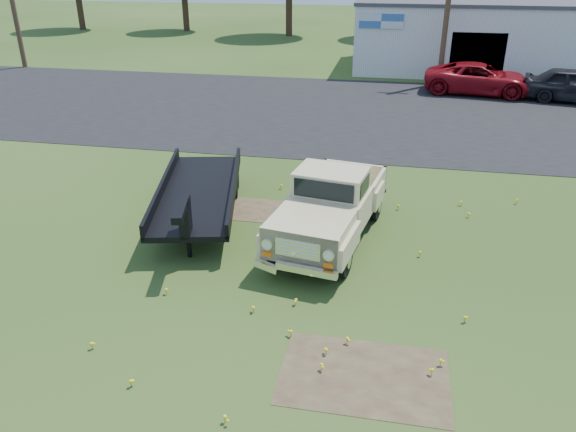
% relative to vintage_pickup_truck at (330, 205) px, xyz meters
% --- Properties ---
extents(ground, '(140.00, 140.00, 0.00)m').
position_rel_vintage_pickup_truck_xyz_m(ground, '(-0.24, -2.12, -0.97)').
color(ground, '#274215').
rests_on(ground, ground).
extents(asphalt_lot, '(90.00, 14.00, 0.02)m').
position_rel_vintage_pickup_truck_xyz_m(asphalt_lot, '(-0.24, 12.88, -0.97)').
color(asphalt_lot, black).
rests_on(asphalt_lot, ground).
extents(dirt_patch_a, '(3.00, 2.00, 0.01)m').
position_rel_vintage_pickup_truck_xyz_m(dirt_patch_a, '(1.26, -5.12, -0.97)').
color(dirt_patch_a, '#443424').
rests_on(dirt_patch_a, ground).
extents(dirt_patch_b, '(2.20, 1.60, 0.01)m').
position_rel_vintage_pickup_truck_xyz_m(dirt_patch_b, '(-2.24, 1.38, -0.97)').
color(dirt_patch_b, '#443424').
rests_on(dirt_patch_b, ground).
extents(commercial_building, '(14.20, 8.20, 4.15)m').
position_rel_vintage_pickup_truck_xyz_m(commercial_building, '(5.76, 24.87, 1.13)').
color(commercial_building, silver).
rests_on(commercial_building, ground).
extents(vintage_pickup_truck, '(2.95, 5.62, 1.94)m').
position_rel_vintage_pickup_truck_xyz_m(vintage_pickup_truck, '(0.00, 0.00, 0.00)').
color(vintage_pickup_truck, tan).
rests_on(vintage_pickup_truck, ground).
extents(flatbed_trailer, '(3.39, 6.53, 1.70)m').
position_rel_vintage_pickup_truck_xyz_m(flatbed_trailer, '(-3.80, 0.71, -0.12)').
color(flatbed_trailer, black).
rests_on(flatbed_trailer, ground).
extents(red_pickup, '(5.87, 3.24, 1.56)m').
position_rel_vintage_pickup_truck_xyz_m(red_pickup, '(5.65, 17.75, -0.19)').
color(red_pickup, maroon).
rests_on(red_pickup, ground).
extents(dark_sedan, '(5.19, 2.97, 1.66)m').
position_rel_vintage_pickup_truck_xyz_m(dark_sedan, '(10.08, 16.76, -0.14)').
color(dark_sedan, black).
rests_on(dark_sedan, ground).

